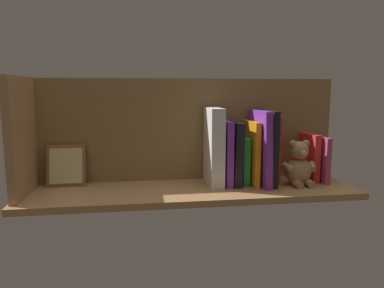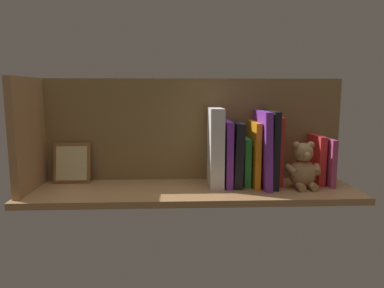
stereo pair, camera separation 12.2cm
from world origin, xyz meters
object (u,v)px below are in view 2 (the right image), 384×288
Objects in this scene: teddy_bear at (303,167)px; picture_frame_leaning at (72,163)px; dictionary_thick_white at (215,147)px; book_0 at (325,161)px.

teddy_bear reaches higher than picture_frame_leaning.
dictionary_thick_white reaches higher than teddy_bear.
dictionary_thick_white is at bearing 174.01° from picture_frame_leaning.
book_0 is 1.04× the size of teddy_bear.
teddy_bear is 0.59× the size of dictionary_thick_white.
book_0 is 1.14× the size of picture_frame_leaning.
dictionary_thick_white is 53.26cm from picture_frame_leaning.
book_0 reaches higher than picture_frame_leaning.
dictionary_thick_white is (40.38, 0.15, 5.43)cm from book_0.
dictionary_thick_white is at bearing 0.21° from book_0.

